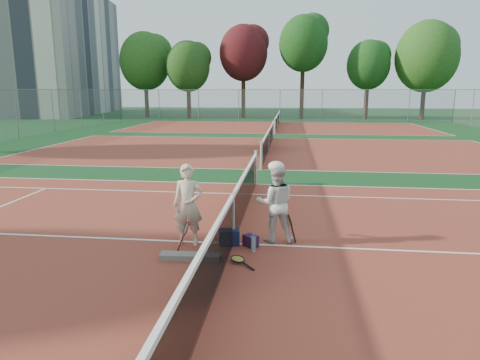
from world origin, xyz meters
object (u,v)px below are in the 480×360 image
Objects in this scene: net_main at (233,219)px; player_a at (188,205)px; racket_spare at (238,260)px; racket_red at (186,236)px; sports_bag_purple at (251,241)px; sports_bag_navy at (229,237)px; apartment_block at (56,52)px; player_b at (276,203)px; water_bottle at (253,244)px; racket_black_held at (290,229)px.

player_a is at bearing -172.21° from net_main.
racket_red is at bearing 23.52° from racket_spare.
sports_bag_purple is at bearing -3.48° from player_a.
racket_spare is at bearing -72.03° from sports_bag_navy.
apartment_block is at bearing -11.31° from racket_spare.
player_a is at bearing -58.41° from apartment_block.
player_b reaches higher than water_bottle.
net_main is 36.60× the size of water_bottle.
net_main is 6.99× the size of player_b.
player_a is 2.73× the size of racket_black_held.
net_main is at bearing -30.89° from racket_spare.
apartment_block is 79.14× the size of sports_bag_purple.
net_main reaches higher than racket_spare.
sports_bag_purple is 0.93× the size of water_bottle.
sports_bag_purple is (0.36, -0.10, -0.40)m from net_main.
net_main is at bearing 3.59° from player_a.
racket_spare is (-0.61, -1.18, -0.74)m from player_b.
racket_spare is 2.00× the size of water_bottle.
player_a is at bearing 10.01° from racket_spare.
sports_bag_purple reaches higher than racket_spare.
water_bottle is at bearing -15.98° from player_a.
sports_bag_navy reaches higher than water_bottle.
sports_bag_purple is (0.43, -0.05, -0.04)m from sports_bag_navy.
water_bottle is at bearing -75.00° from sports_bag_purple.
net_main is at bearing 37.77° from sports_bag_navy.
racket_black_held is (1.94, 0.65, 0.01)m from racket_red.
sports_bag_navy is (-1.19, -0.23, -0.14)m from racket_black_held.
player_b is at bearing 60.07° from water_bottle.
player_a is 1.02× the size of player_b.
sports_bag_purple is at bearing -5.83° from racket_red.
racket_spare is at bearing -46.05° from racket_red.
racket_spare is (1.07, -0.79, -0.76)m from player_a.
player_b is at bearing -56.62° from apartment_block.
net_main is at bearing 138.25° from water_bottle.
player_b is 1.52m from racket_spare.
apartment_block is at bearing -63.16° from player_b.
water_bottle is (0.51, -0.33, -0.00)m from sports_bag_navy.
player_a is (27.13, -44.12, -6.70)m from apartment_block.
sports_bag_navy is (-0.07, -0.06, -0.36)m from net_main.
player_b reaches higher than racket_black_held.
player_a is (-0.87, -0.12, 0.29)m from net_main.
racket_red is 0.97× the size of racket_black_held.
racket_black_held is 1.51× the size of sports_bag_navy.
racket_black_held is (29.11, -43.82, -7.21)m from apartment_block.
player_a is at bearing 6.46° from player_b.
water_bottle is at bearing 28.66° from racket_black_held.
net_main reaches higher than sports_bag_purple.
racket_black_held is at bearing -83.38° from racket_spare.
racket_red is 0.87m from sports_bag_navy.
sports_bag_purple is (-0.75, -0.28, -0.18)m from racket_black_held.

